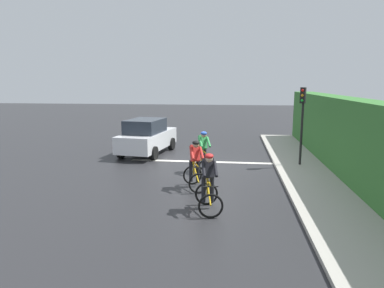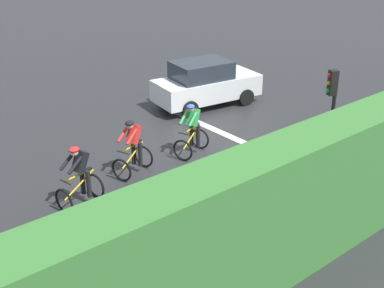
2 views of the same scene
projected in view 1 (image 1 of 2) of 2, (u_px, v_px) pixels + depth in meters
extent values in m
plane|color=#28282B|center=(206.00, 167.00, 14.51)|extent=(80.00, 80.00, 0.00)
cube|color=#ADA89E|center=(324.00, 183.00, 12.04)|extent=(2.80, 21.54, 0.12)
cube|color=tan|center=(351.00, 177.00, 11.89)|extent=(0.44, 21.54, 0.65)
cube|color=#387533|center=(363.00, 144.00, 11.65)|extent=(1.10, 21.54, 2.95)
cube|color=silver|center=(208.00, 162.00, 15.52)|extent=(7.00, 0.30, 0.01)
torus|color=black|center=(211.00, 206.00, 9.04)|extent=(0.68, 0.19, 0.68)
torus|color=black|center=(206.00, 194.00, 10.04)|extent=(0.68, 0.19, 0.68)
cylinder|color=gold|center=(209.00, 191.00, 9.50)|extent=(0.23, 0.98, 0.51)
cylinder|color=gold|center=(207.00, 187.00, 9.79)|extent=(0.04, 0.04, 0.55)
cylinder|color=gold|center=(209.00, 182.00, 9.40)|extent=(0.18, 0.71, 0.04)
cube|color=black|center=(207.00, 177.00, 9.74)|extent=(0.14, 0.23, 0.04)
cylinder|color=black|center=(210.00, 187.00, 9.05)|extent=(0.42, 0.11, 0.03)
cube|color=black|center=(208.00, 168.00, 9.49)|extent=(0.37, 0.46, 0.57)
sphere|color=beige|center=(209.00, 159.00, 9.28)|extent=(0.20, 0.20, 0.20)
ellipsoid|color=red|center=(209.00, 156.00, 9.27)|extent=(0.29, 0.32, 0.14)
cylinder|color=black|center=(212.00, 189.00, 9.71)|extent=(0.12, 0.12, 0.74)
cylinder|color=black|center=(203.00, 189.00, 9.69)|extent=(0.12, 0.12, 0.74)
cylinder|color=black|center=(216.00, 169.00, 9.21)|extent=(0.18, 0.49, 0.37)
cylinder|color=black|center=(204.00, 169.00, 9.19)|extent=(0.18, 0.49, 0.37)
torus|color=black|center=(199.00, 183.00, 11.08)|extent=(0.66, 0.27, 0.68)
torus|color=black|center=(193.00, 175.00, 12.06)|extent=(0.66, 0.27, 0.68)
cylinder|color=gold|center=(196.00, 172.00, 11.52)|extent=(0.35, 0.95, 0.51)
cylinder|color=gold|center=(194.00, 169.00, 11.81)|extent=(0.04, 0.04, 0.55)
cylinder|color=gold|center=(196.00, 164.00, 11.42)|extent=(0.27, 0.69, 0.04)
cube|color=black|center=(194.00, 160.00, 11.76)|extent=(0.16, 0.24, 0.04)
cylinder|color=black|center=(198.00, 167.00, 11.08)|extent=(0.41, 0.16, 0.03)
cube|color=red|center=(195.00, 153.00, 11.51)|extent=(0.41, 0.48, 0.57)
sphere|color=tan|center=(196.00, 145.00, 11.31)|extent=(0.20, 0.20, 0.20)
ellipsoid|color=black|center=(196.00, 143.00, 11.29)|extent=(0.32, 0.34, 0.14)
cylinder|color=black|center=(198.00, 171.00, 11.75)|extent=(0.12, 0.12, 0.74)
cylinder|color=black|center=(191.00, 171.00, 11.70)|extent=(0.12, 0.12, 0.74)
cylinder|color=red|center=(202.00, 153.00, 11.26)|extent=(0.24, 0.48, 0.37)
cylinder|color=red|center=(192.00, 153.00, 11.19)|extent=(0.24, 0.48, 0.37)
torus|color=black|center=(207.00, 167.00, 13.14)|extent=(0.66, 0.28, 0.68)
torus|color=black|center=(200.00, 161.00, 14.12)|extent=(0.66, 0.28, 0.68)
cylinder|color=gold|center=(203.00, 158.00, 13.58)|extent=(0.37, 0.95, 0.51)
cylinder|color=gold|center=(201.00, 156.00, 13.87)|extent=(0.04, 0.04, 0.55)
cylinder|color=gold|center=(204.00, 152.00, 13.49)|extent=(0.28, 0.69, 0.04)
cube|color=black|center=(201.00, 149.00, 13.82)|extent=(0.17, 0.24, 0.04)
cylinder|color=black|center=(206.00, 154.00, 13.15)|extent=(0.41, 0.17, 0.03)
cube|color=green|center=(203.00, 142.00, 13.57)|extent=(0.42, 0.49, 0.57)
sphere|color=tan|center=(204.00, 135.00, 13.37)|extent=(0.20, 0.20, 0.20)
ellipsoid|color=#264CB2|center=(204.00, 133.00, 13.36)|extent=(0.32, 0.34, 0.14)
cylinder|color=black|center=(205.00, 157.00, 13.81)|extent=(0.12, 0.12, 0.74)
cylinder|color=black|center=(199.00, 158.00, 13.76)|extent=(0.12, 0.12, 0.74)
cylinder|color=green|center=(209.00, 142.00, 13.32)|extent=(0.24, 0.48, 0.37)
cylinder|color=green|center=(201.00, 142.00, 13.25)|extent=(0.24, 0.48, 0.37)
cube|color=silver|center=(148.00, 140.00, 17.19)|extent=(2.28, 4.31, 0.80)
cube|color=#262D38|center=(145.00, 126.00, 16.83)|extent=(1.79, 2.33, 0.66)
cylinder|color=black|center=(143.00, 142.00, 18.69)|extent=(0.31, 0.67, 0.64)
cylinder|color=black|center=(172.00, 144.00, 18.25)|extent=(0.31, 0.67, 0.64)
cylinder|color=black|center=(121.00, 151.00, 16.27)|extent=(0.31, 0.67, 0.64)
cylinder|color=black|center=(154.00, 153.00, 15.84)|extent=(0.31, 0.67, 0.64)
cube|color=#EAEACC|center=(153.00, 132.00, 19.22)|extent=(0.29, 0.12, 0.16)
cube|color=#EAEACC|center=(170.00, 133.00, 18.95)|extent=(0.29, 0.12, 0.16)
cylinder|color=black|center=(301.00, 136.00, 14.34)|extent=(0.10, 0.10, 2.70)
cube|color=black|center=(303.00, 95.00, 13.96)|extent=(0.27, 0.27, 0.64)
sphere|color=red|center=(303.00, 90.00, 13.83)|extent=(0.11, 0.11, 0.11)
sphere|color=orange|center=(302.00, 95.00, 13.87)|extent=(0.11, 0.11, 0.11)
sphere|color=green|center=(302.00, 100.00, 13.90)|extent=(0.11, 0.11, 0.11)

